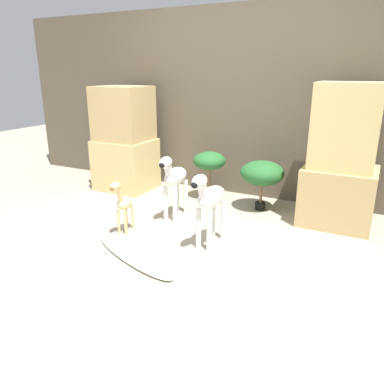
{
  "coord_description": "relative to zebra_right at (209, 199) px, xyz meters",
  "views": [
    {
      "loc": [
        1.62,
        -2.6,
        1.49
      ],
      "look_at": [
        0.08,
        0.42,
        0.38
      ],
      "focal_mm": 35.0,
      "sensor_mm": 36.0,
      "label": 1
    }
  ],
  "objects": [
    {
      "name": "ground_plane",
      "position": [
        -0.37,
        -0.16,
        -0.43
      ],
      "size": [
        14.0,
        14.0,
        0.0
      ],
      "primitive_type": "plane",
      "color": "#9E937F"
    },
    {
      "name": "wall_back",
      "position": [
        -0.37,
        1.55,
        0.67
      ],
      "size": [
        6.4,
        0.08,
        2.2
      ],
      "color": "brown",
      "rests_on": "ground_plane"
    },
    {
      "name": "rock_pillar_left",
      "position": [
        -1.67,
        1.05,
        0.19
      ],
      "size": [
        0.68,
        0.6,
        1.3
      ],
      "color": "#D1B775",
      "rests_on": "ground_plane"
    },
    {
      "name": "rock_pillar_right",
      "position": [
        0.93,
        1.05,
        0.21
      ],
      "size": [
        0.68,
        0.6,
        1.38
      ],
      "color": "tan",
      "rests_on": "ground_plane"
    },
    {
      "name": "zebra_right",
      "position": [
        0.0,
        0.0,
        0.0
      ],
      "size": [
        0.2,
        0.53,
        0.69
      ],
      "color": "white",
      "rests_on": "ground_plane"
    },
    {
      "name": "zebra_left",
      "position": [
        -0.6,
        0.43,
        0.0
      ],
      "size": [
        0.2,
        0.53,
        0.69
      ],
      "color": "white",
      "rests_on": "ground_plane"
    },
    {
      "name": "giraffe_figurine",
      "position": [
        -0.83,
        -0.12,
        -0.12
      ],
      "size": [
        0.15,
        0.33,
        0.54
      ],
      "color": "#E0C184",
      "rests_on": "ground_plane"
    },
    {
      "name": "potted_palm_front",
      "position": [
        0.14,
        1.07,
        -0.01
      ],
      "size": [
        0.47,
        0.47,
        0.55
      ],
      "color": "black",
      "rests_on": "ground_plane"
    },
    {
      "name": "potted_palm_back",
      "position": [
        -0.53,
        1.16,
        0.0
      ],
      "size": [
        0.38,
        0.38,
        0.57
      ],
      "color": "black",
      "rests_on": "ground_plane"
    },
    {
      "name": "surfboard",
      "position": [
        -0.48,
        -0.49,
        -0.41
      ],
      "size": [
        1.06,
        0.61,
        0.08
      ],
      "color": "silver",
      "rests_on": "ground_plane"
    }
  ]
}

